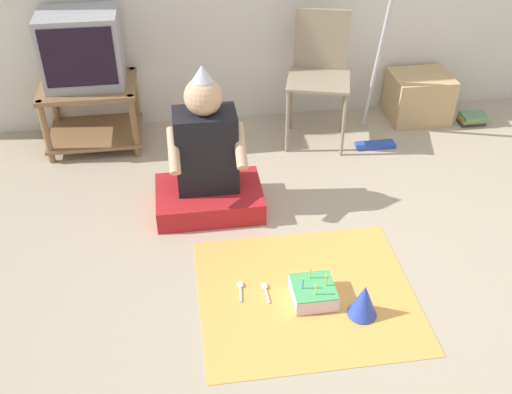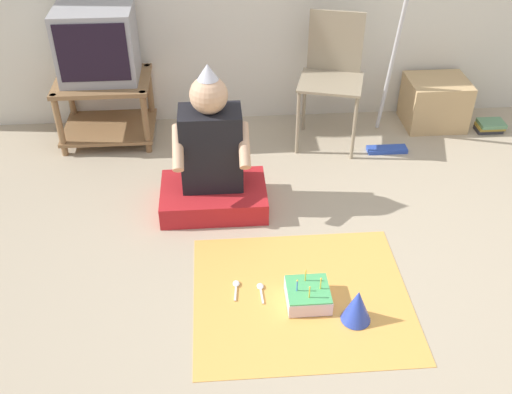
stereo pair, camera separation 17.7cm
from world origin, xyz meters
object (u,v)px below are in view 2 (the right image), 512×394
object	(u,v)px
tv	(97,44)
party_hat_blue	(357,306)
birthday_cake	(308,295)
book_pile	(490,126)
dust_mop	(390,98)
person_seated	(212,163)
folding_chair	(333,69)
cardboard_box_stack	(435,102)

from	to	relation	value
tv	party_hat_blue	distance (m)	2.45
birthday_cake	party_hat_blue	bearing A→B (deg)	-32.35
book_pile	dust_mop	bearing A→B (deg)	-170.32
dust_mop	person_seated	distance (m)	1.38
folding_chair	cardboard_box_stack	world-z (taller)	folding_chair
birthday_cake	tv	bearing A→B (deg)	123.98
folding_chair	party_hat_blue	world-z (taller)	folding_chair
folding_chair	cardboard_box_stack	size ratio (longest dim) A/B	2.07
dust_mop	birthday_cake	xyz separation A→B (m)	(-0.77, -1.50, -0.32)
folding_chair	birthday_cake	distance (m)	1.75
folding_chair	person_seated	bearing A→B (deg)	-138.03
person_seated	birthday_cake	size ratio (longest dim) A/B	4.21
birthday_cake	book_pile	bearing A→B (deg)	45.61
birthday_cake	party_hat_blue	xyz separation A→B (m)	(0.22, -0.14, 0.05)
book_pile	birthday_cake	world-z (taller)	birthday_cake
tv	dust_mop	size ratio (longest dim) A/B	0.41
dust_mop	book_pile	size ratio (longest dim) A/B	6.31
cardboard_box_stack	folding_chair	bearing A→B (deg)	-169.48
party_hat_blue	dust_mop	bearing A→B (deg)	71.31
book_pile	birthday_cake	distance (m)	2.29
tv	birthday_cake	size ratio (longest dim) A/B	2.36
birthday_cake	party_hat_blue	distance (m)	0.26
cardboard_box_stack	person_seated	distance (m)	1.90
birthday_cake	cardboard_box_stack	bearing A→B (deg)	55.91
book_pile	birthday_cake	bearing A→B (deg)	-134.39
party_hat_blue	book_pile	bearing A→B (deg)	52.03
folding_chair	birthday_cake	world-z (taller)	folding_chair
book_pile	party_hat_blue	size ratio (longest dim) A/B	1.08
person_seated	party_hat_blue	bearing A→B (deg)	-56.32
party_hat_blue	person_seated	bearing A→B (deg)	123.68
birthday_cake	party_hat_blue	world-z (taller)	party_hat_blue
birthday_cake	party_hat_blue	size ratio (longest dim) A/B	1.17
folding_chair	party_hat_blue	xyz separation A→B (m)	(-0.17, -1.77, -0.44)
folding_chair	birthday_cake	xyz separation A→B (m)	(-0.38, -1.63, -0.48)
cardboard_box_stack	party_hat_blue	xyz separation A→B (m)	(-0.99, -1.92, -0.08)
book_pile	person_seated	size ratio (longest dim) A/B	0.22
cardboard_box_stack	dust_mop	bearing A→B (deg)	-146.55
tv	birthday_cake	bearing A→B (deg)	-56.02
tv	book_pile	world-z (taller)	tv
folding_chair	party_hat_blue	bearing A→B (deg)	-95.33
folding_chair	person_seated	world-z (taller)	person_seated
tv	folding_chair	xyz separation A→B (m)	(1.58, -0.14, -0.17)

